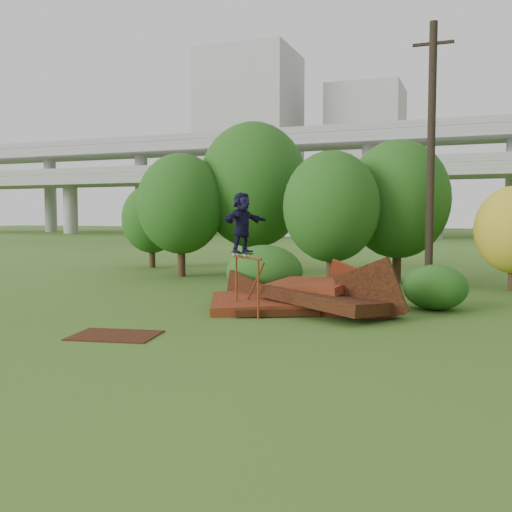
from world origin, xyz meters
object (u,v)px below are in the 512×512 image
(scrap_pile, at_px, (303,299))
(skater, at_px, (242,222))
(flat_plate, at_px, (115,335))
(utility_pole, at_px, (431,156))

(scrap_pile, bearing_deg, skater, -145.32)
(scrap_pile, xyz_separation_m, skater, (-1.44, -1.00, 2.15))
(scrap_pile, distance_m, flat_plate, 5.56)
(scrap_pile, relative_size, skater, 3.62)
(scrap_pile, height_order, skater, skater)
(scrap_pile, bearing_deg, utility_pole, 64.06)
(skater, relative_size, flat_plate, 0.88)
(flat_plate, xyz_separation_m, utility_pole, (5.91, 10.67, 4.79))
(utility_pole, bearing_deg, flat_plate, -118.96)
(flat_plate, bearing_deg, scrap_pile, 57.41)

